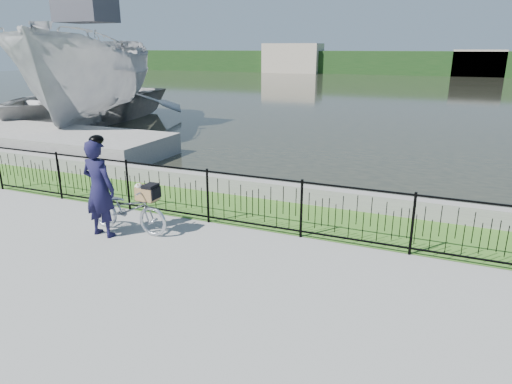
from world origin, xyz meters
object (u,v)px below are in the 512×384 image
at_px(boat_near, 93,78).
at_px(dock, 37,140).
at_px(bicycle_rig, 128,209).
at_px(cyclist, 99,187).
at_px(boat_far, 82,101).

bearing_deg(boat_near, dock, -78.14).
height_order(dock, boat_near, boat_near).
bearing_deg(bicycle_rig, dock, 147.71).
relative_size(bicycle_rig, cyclist, 0.90).
bearing_deg(cyclist, bicycle_rig, 44.80).
distance_m(dock, boat_near, 4.55).
distance_m(bicycle_rig, boat_near, 12.60).
xyz_separation_m(dock, boat_near, (-0.85, 4.06, 1.86)).
relative_size(cyclist, boat_near, 0.17).
relative_size(dock, cyclist, 5.10).
height_order(dock, bicycle_rig, bicycle_rig).
bearing_deg(boat_far, boat_near, -34.22).
xyz_separation_m(bicycle_rig, boat_far, (-10.76, 10.43, 0.55)).
distance_m(dock, boat_far, 6.29).
bearing_deg(boat_far, bicycle_rig, -44.09).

